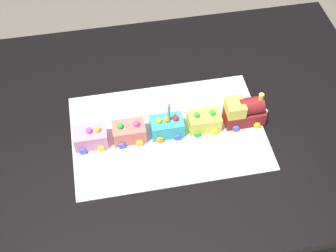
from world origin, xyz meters
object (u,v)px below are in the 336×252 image
object	(u,v)px
cake_car_gondola_lemon	(204,121)
cake_car_caboose_coral	(129,132)
dining_table	(172,139)
cake_locomotive	(244,111)
birthday_candle	(169,110)
cake_car_tanker_bubblegum	(91,137)
cake_car_hopper_turquoise	(167,126)

from	to	relation	value
cake_car_gondola_lemon	cake_car_caboose_coral	xyz separation A→B (m)	(0.24, 0.00, 0.00)
dining_table	cake_car_gondola_lemon	bearing A→B (deg)	149.99
cake_car_caboose_coral	dining_table	bearing A→B (deg)	-160.22
cake_car_gondola_lemon	cake_locomotive	bearing A→B (deg)	-180.00
cake_locomotive	birthday_candle	bearing A→B (deg)	0.00
cake_locomotive	cake_car_tanker_bubblegum	size ratio (longest dim) A/B	1.40
cake_car_gondola_lemon	cake_car_hopper_turquoise	bearing A→B (deg)	0.00
cake_car_tanker_bubblegum	cake_car_caboose_coral	bearing A→B (deg)	180.00
cake_car_caboose_coral	birthday_candle	world-z (taller)	birthday_candle
cake_car_gondola_lemon	birthday_candle	world-z (taller)	birthday_candle
cake_car_gondola_lemon	cake_car_hopper_turquoise	distance (m)	0.12
cake_car_gondola_lemon	birthday_candle	bearing A→B (deg)	-0.00
dining_table	cake_car_tanker_bubblegum	size ratio (longest dim) A/B	14.00
cake_car_hopper_turquoise	cake_locomotive	bearing A→B (deg)	-180.00
cake_car_tanker_bubblegum	cake_car_gondola_lemon	bearing A→B (deg)	180.00
cake_locomotive	birthday_candle	world-z (taller)	birthday_candle
cake_car_gondola_lemon	cake_car_tanker_bubblegum	distance (m)	0.35
cake_car_caboose_coral	cake_car_gondola_lemon	bearing A→B (deg)	180.00
cake_car_gondola_lemon	cake_car_tanker_bubblegum	xyz separation A→B (m)	(0.35, 0.00, 0.00)
dining_table	cake_locomotive	bearing A→B (deg)	166.60
cake_car_gondola_lemon	birthday_candle	size ratio (longest dim) A/B	1.53
cake_car_gondola_lemon	cake_car_caboose_coral	distance (m)	0.24
cake_locomotive	cake_car_gondola_lemon	bearing A→B (deg)	0.00
dining_table	cake_car_hopper_turquoise	distance (m)	0.15
birthday_candle	cake_locomotive	bearing A→B (deg)	-180.00
dining_table	cake_car_gondola_lemon	distance (m)	0.17
dining_table	cake_car_hopper_turquoise	bearing A→B (deg)	62.30
cake_locomotive	cake_car_gondola_lemon	distance (m)	0.13
cake_car_hopper_turquoise	birthday_candle	bearing A→B (deg)	-180.00
dining_table	cake_car_caboose_coral	size ratio (longest dim) A/B	14.00
cake_car_gondola_lemon	cake_car_caboose_coral	bearing A→B (deg)	0.00
cake_locomotive	cake_car_caboose_coral	world-z (taller)	cake_locomotive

